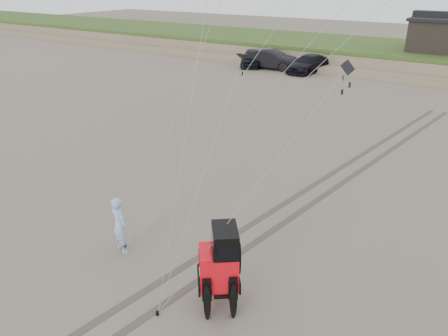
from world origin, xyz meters
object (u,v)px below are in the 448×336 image
Objects in this scene: truck_a at (252,58)px; truck_c at (308,64)px; truck_b at (271,59)px; jeep at (218,275)px; man at (120,225)px.

truck_a is 5.62m from truck_c.
truck_a is 0.86× the size of truck_b.
man is (-3.85, 0.30, 0.03)m from jeep.
jeep is 2.60× the size of man.
truck_c is (3.45, 0.50, -0.13)m from truck_b.
truck_b is 30.19m from man.
truck_a is at bearing 170.00° from jeep.
man reaches higher than jeep.
truck_b is at bearing -30.21° from truck_a.
truck_c is at bearing -64.72° from man.
truck_c is 1.05× the size of jeep.
truck_a is at bearing 78.70° from truck_b.
jeep is (13.75, -28.82, 0.03)m from truck_b.
truck_b is (2.16, -0.22, 0.09)m from truck_a.
jeep is 3.86m from man.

